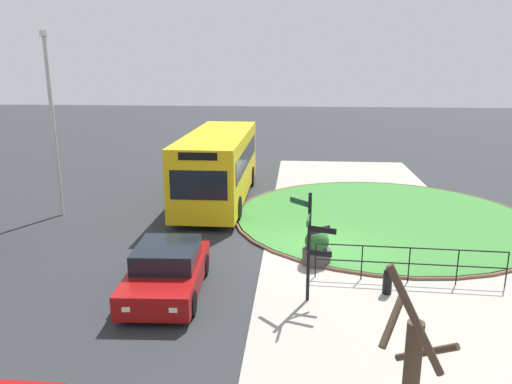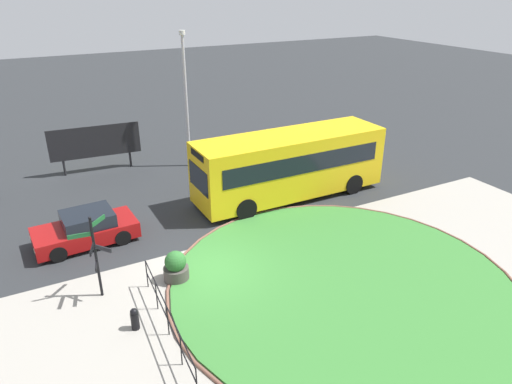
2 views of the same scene
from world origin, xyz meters
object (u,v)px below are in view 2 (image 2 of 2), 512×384
Objects in this scene: bus_yellow at (290,164)px; car_trailing at (86,229)px; billboard_right at (95,142)px; lamppost_tall at (186,97)px; signpost_directional at (95,252)px; bollard_foreground at (135,319)px; planter_near_signpost at (176,268)px.

bus_yellow is 2.31× the size of car_trailing.
billboard_right is (-7.63, 7.80, -0.00)m from bus_yellow.
lamppost_tall is (6.71, 6.29, 3.35)m from car_trailing.
car_trailing is at bearing 0.35° from bus_yellow.
signpost_directional is 2.60m from bollard_foreground.
billboard_right reaches higher than bollard_foreground.
billboard_right is at bearing -106.76° from car_trailing.
bus_yellow is 1.27× the size of lamppost_tall.
lamppost_tall is 5.55m from billboard_right.
billboard_right is (2.12, 11.77, -0.07)m from signpost_directional.
bus_yellow is at bearing 33.65° from bollard_foreground.
signpost_directional is at bearing 22.02° from bus_yellow.
car_trailing is at bearing -136.86° from lamppost_tall.
bus_yellow is at bearing -41.23° from billboard_right.
planter_near_signpost is at bearing 116.08° from car_trailing.
car_trailing is 0.55× the size of lamppost_tall.
lamppost_tall is (6.33, 12.30, 3.60)m from bollard_foreground.
bollard_foreground is at bearing -117.22° from lamppost_tall.
car_trailing is 9.79m from lamppost_tall.
planter_near_signpost is at bearing -6.06° from signpost_directional.
billboard_right is at bearing 83.69° from bollard_foreground.
bollard_foreground is 14.30m from lamppost_tall.
bollard_foreground is at bearing 90.53° from car_trailing.
bus_yellow is 8.46m from planter_near_signpost.
lamppost_tall reaches higher than bus_yellow.
bollard_foreground is 2.69m from planter_near_signpost.
lamppost_tall is at bearing 55.80° from signpost_directional.
billboard_right is (1.54, 13.90, 1.30)m from bollard_foreground.
bollard_foreground is (0.59, -2.13, -1.37)m from signpost_directional.
signpost_directional is 2.60× the size of planter_near_signpost.
bus_yellow is 8.13× the size of planter_near_signpost.
signpost_directional is at bearing -124.20° from lamppost_tall.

